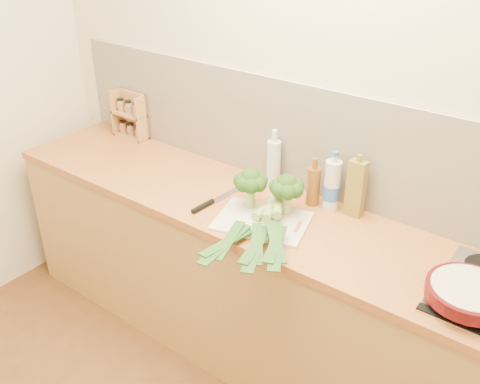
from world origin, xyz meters
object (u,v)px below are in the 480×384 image
Objects in this scene: chopping_board at (262,221)px; chefs_knife at (209,203)px; skillet at (470,293)px; spice_rack at (131,118)px.

chopping_board is 1.20× the size of chefs_knife.
chopping_board is at bearing 9.59° from chefs_knife.
skillet is at bearing 4.11° from chefs_knife.
chopping_board is 1.26m from spice_rack.
chopping_board is 0.94× the size of skillet.
skillet reaches higher than chopping_board.
chopping_board is 0.29m from chefs_knife.
chefs_knife is at bearing -21.62° from spice_rack.
skillet is 2.15m from spice_rack.
chefs_knife is 0.99m from spice_rack.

